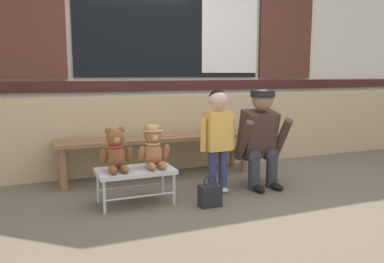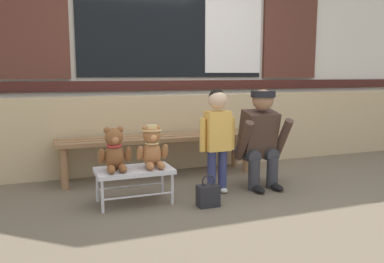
{
  "view_description": "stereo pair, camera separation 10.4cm",
  "coord_description": "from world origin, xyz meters",
  "px_view_note": "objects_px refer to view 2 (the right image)",
  "views": [
    {
      "loc": [
        -1.68,
        -2.85,
        1.09
      ],
      "look_at": [
        -0.27,
        0.54,
        0.55
      ],
      "focal_mm": 36.7,
      "sensor_mm": 36.0,
      "label": 1
    },
    {
      "loc": [
        -1.58,
        -2.89,
        1.09
      ],
      "look_at": [
        -0.27,
        0.54,
        0.55
      ],
      "focal_mm": 36.7,
      "sensor_mm": 36.0,
      "label": 2
    }
  ],
  "objects_px": {
    "wooden_bench_long": "(159,142)",
    "small_display_bench": "(134,172)",
    "teddy_bear_with_hat": "(152,147)",
    "teddy_bear_plain": "(114,151)",
    "adult_crouching": "(260,138)",
    "handbag_on_ground": "(208,195)",
    "child_standing": "(217,129)"
  },
  "relations": [
    {
      "from": "teddy_bear_with_hat",
      "to": "handbag_on_ground",
      "type": "distance_m",
      "value": 0.62
    },
    {
      "from": "small_display_bench",
      "to": "adult_crouching",
      "type": "height_order",
      "value": "adult_crouching"
    },
    {
      "from": "adult_crouching",
      "to": "teddy_bear_plain",
      "type": "bearing_deg",
      "value": -178.03
    },
    {
      "from": "teddy_bear_plain",
      "to": "small_display_bench",
      "type": "bearing_deg",
      "value": -0.51
    },
    {
      "from": "teddy_bear_plain",
      "to": "adult_crouching",
      "type": "xyz_separation_m",
      "value": [
        1.41,
        0.05,
        0.02
      ]
    },
    {
      "from": "handbag_on_ground",
      "to": "teddy_bear_with_hat",
      "type": "bearing_deg",
      "value": 141.8
    },
    {
      "from": "adult_crouching",
      "to": "wooden_bench_long",
      "type": "bearing_deg",
      "value": 138.48
    },
    {
      "from": "teddy_bear_with_hat",
      "to": "small_display_bench",
      "type": "bearing_deg",
      "value": -179.23
    },
    {
      "from": "child_standing",
      "to": "small_display_bench",
      "type": "bearing_deg",
      "value": -178.83
    },
    {
      "from": "wooden_bench_long",
      "to": "teddy_bear_with_hat",
      "type": "xyz_separation_m",
      "value": [
        -0.28,
        -0.76,
        0.1
      ]
    },
    {
      "from": "wooden_bench_long",
      "to": "small_display_bench",
      "type": "height_order",
      "value": "wooden_bench_long"
    },
    {
      "from": "adult_crouching",
      "to": "small_display_bench",
      "type": "bearing_deg",
      "value": -177.71
    },
    {
      "from": "teddy_bear_plain",
      "to": "teddy_bear_with_hat",
      "type": "bearing_deg",
      "value": 0.13
    },
    {
      "from": "wooden_bench_long",
      "to": "handbag_on_ground",
      "type": "height_order",
      "value": "wooden_bench_long"
    },
    {
      "from": "teddy_bear_with_hat",
      "to": "adult_crouching",
      "type": "xyz_separation_m",
      "value": [
        1.09,
        0.05,
        0.01
      ]
    },
    {
      "from": "child_standing",
      "to": "wooden_bench_long",
      "type": "bearing_deg",
      "value": 114.26
    },
    {
      "from": "teddy_bear_plain",
      "to": "teddy_bear_with_hat",
      "type": "relative_size",
      "value": 1.0
    },
    {
      "from": "wooden_bench_long",
      "to": "small_display_bench",
      "type": "relative_size",
      "value": 3.28
    },
    {
      "from": "wooden_bench_long",
      "to": "adult_crouching",
      "type": "xyz_separation_m",
      "value": [
        0.81,
        -0.72,
        0.11
      ]
    },
    {
      "from": "child_standing",
      "to": "teddy_bear_plain",
      "type": "bearing_deg",
      "value": -179.12
    },
    {
      "from": "handbag_on_ground",
      "to": "child_standing",
      "type": "bearing_deg",
      "value": 54.72
    },
    {
      "from": "teddy_bear_with_hat",
      "to": "child_standing",
      "type": "height_order",
      "value": "child_standing"
    },
    {
      "from": "teddy_bear_with_hat",
      "to": "adult_crouching",
      "type": "height_order",
      "value": "adult_crouching"
    },
    {
      "from": "adult_crouching",
      "to": "child_standing",
      "type": "bearing_deg",
      "value": -175.87
    },
    {
      "from": "small_display_bench",
      "to": "wooden_bench_long",
      "type": "bearing_deg",
      "value": 60.22
    },
    {
      "from": "teddy_bear_with_hat",
      "to": "adult_crouching",
      "type": "distance_m",
      "value": 1.09
    },
    {
      "from": "small_display_bench",
      "to": "teddy_bear_plain",
      "type": "height_order",
      "value": "teddy_bear_plain"
    },
    {
      "from": "wooden_bench_long",
      "to": "small_display_bench",
      "type": "bearing_deg",
      "value": -119.78
    },
    {
      "from": "wooden_bench_long",
      "to": "teddy_bear_plain",
      "type": "height_order",
      "value": "teddy_bear_plain"
    },
    {
      "from": "teddy_bear_plain",
      "to": "teddy_bear_with_hat",
      "type": "xyz_separation_m",
      "value": [
        0.32,
        0.0,
        0.01
      ]
    },
    {
      "from": "teddy_bear_plain",
      "to": "child_standing",
      "type": "bearing_deg",
      "value": 0.88
    },
    {
      "from": "wooden_bench_long",
      "to": "handbag_on_ground",
      "type": "bearing_deg",
      "value": -84.06
    }
  ]
}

